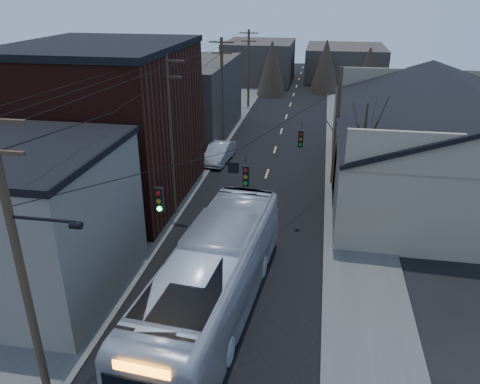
# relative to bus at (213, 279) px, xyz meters

# --- Properties ---
(road_surface) EXTENTS (9.00, 110.00, 0.02)m
(road_surface) POSITION_rel_bus_xyz_m (0.25, 21.54, -1.88)
(road_surface) COLOR black
(road_surface) RESTS_ON ground
(sidewalk_left) EXTENTS (4.00, 110.00, 0.12)m
(sidewalk_left) POSITION_rel_bus_xyz_m (-6.25, 21.54, -1.83)
(sidewalk_left) COLOR #474744
(sidewalk_left) RESTS_ON ground
(sidewalk_right) EXTENTS (4.00, 110.00, 0.12)m
(sidewalk_right) POSITION_rel_bus_xyz_m (6.75, 21.54, -1.83)
(sidewalk_right) COLOR #474744
(sidewalk_right) RESTS_ON ground
(building_clapboard) EXTENTS (8.00, 8.00, 7.00)m
(building_clapboard) POSITION_rel_bus_xyz_m (-8.75, 0.54, 1.61)
(building_clapboard) COLOR #6B6559
(building_clapboard) RESTS_ON ground
(building_brick) EXTENTS (10.00, 12.00, 10.00)m
(building_brick) POSITION_rel_bus_xyz_m (-9.75, 11.54, 3.11)
(building_brick) COLOR black
(building_brick) RESTS_ON ground
(building_left_far) EXTENTS (9.00, 14.00, 7.00)m
(building_left_far) POSITION_rel_bus_xyz_m (-9.25, 27.54, 1.61)
(building_left_far) COLOR #322D28
(building_left_far) RESTS_ON ground
(warehouse) EXTENTS (16.16, 20.60, 7.73)m
(warehouse) POSITION_rel_bus_xyz_m (13.25, 16.54, 0.81)
(warehouse) COLOR gray
(warehouse) RESTS_ON ground
(building_far_left) EXTENTS (10.00, 12.00, 6.00)m
(building_far_left) POSITION_rel_bus_xyz_m (-5.75, 56.54, 1.11)
(building_far_left) COLOR #322D28
(building_far_left) RESTS_ON ground
(building_far_right) EXTENTS (12.00, 14.00, 5.00)m
(building_far_right) POSITION_rel_bus_xyz_m (7.25, 61.54, 0.61)
(building_far_right) COLOR #322D28
(building_far_right) RESTS_ON ground
(bare_tree) EXTENTS (0.40, 0.40, 7.20)m
(bare_tree) POSITION_rel_bus_xyz_m (6.75, 11.54, 1.71)
(bare_tree) COLOR black
(bare_tree) RESTS_ON ground
(utility_lines) EXTENTS (11.24, 45.28, 10.50)m
(utility_lines) POSITION_rel_bus_xyz_m (-2.87, 15.68, 3.07)
(utility_lines) COLOR #382B1E
(utility_lines) RESTS_ON ground
(bus) EXTENTS (4.31, 13.78, 3.78)m
(bus) POSITION_rel_bus_xyz_m (0.00, 0.00, 0.00)
(bus) COLOR silver
(bus) RESTS_ON ground
(parked_car) EXTENTS (2.02, 4.86, 1.56)m
(parked_car) POSITION_rel_bus_xyz_m (-4.05, 19.65, -1.11)
(parked_car) COLOR #9B9FA2
(parked_car) RESTS_ON ground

